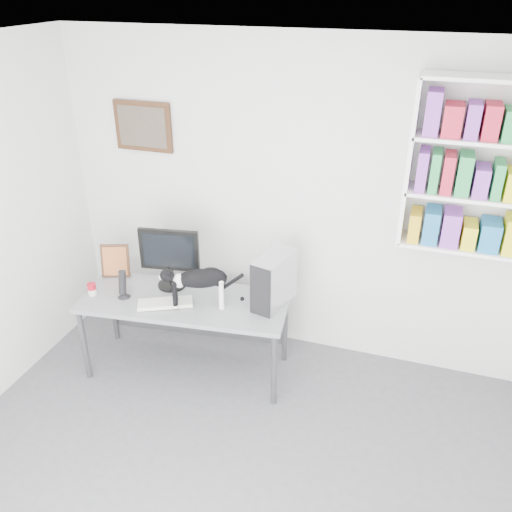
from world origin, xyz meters
name	(u,v)px	position (x,y,z in m)	size (l,w,h in m)	color
room	(190,344)	(0.00, 0.00, 1.35)	(4.01, 4.01, 2.70)	#58585E
bookshelf	(484,169)	(1.40, 1.85, 1.85)	(1.03, 0.28, 1.24)	white
wall_art	(143,126)	(-1.30, 1.97, 1.90)	(0.52, 0.04, 0.42)	#472916
desk	(187,335)	(-0.69, 1.31, 0.35)	(1.68, 0.65, 0.70)	slate
monitor	(170,258)	(-0.88, 1.47, 0.97)	(0.50, 0.24, 0.53)	black
keyboard	(165,303)	(-0.80, 1.19, 0.72)	(0.43, 0.16, 0.03)	silver
pc_tower	(274,280)	(0.01, 1.49, 0.91)	(0.19, 0.43, 0.43)	#B2B2B7
speaker	(123,284)	(-1.17, 1.18, 0.82)	(0.11, 0.11, 0.25)	black
leaning_print	(115,260)	(-1.41, 1.48, 0.85)	(0.24, 0.10, 0.30)	#472916
soup_can	(92,289)	(-1.44, 1.14, 0.75)	(0.07, 0.07, 0.10)	#B70F1E
cat	(200,288)	(-0.51, 1.24, 0.88)	(0.58, 0.15, 0.36)	black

